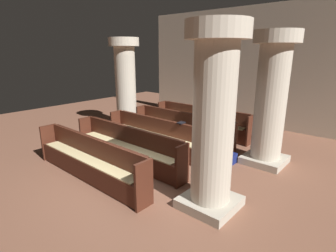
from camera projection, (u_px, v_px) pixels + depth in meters
The scene contains 13 objects.
ground_plane at pixel (143, 174), 6.31m from camera, with size 19.20×19.20×0.00m, color brown.
back_wall at pixel (255, 68), 10.12m from camera, with size 10.00×0.16×4.50m, color beige.
pew_row_0 at pixel (201, 120), 9.33m from camera, with size 3.74×0.46×0.95m.
pew_row_1 at pixel (181, 127), 8.50m from camera, with size 3.74×0.46×0.95m.
pew_row_2 at pixel (157, 135), 7.66m from camera, with size 3.74×0.47×0.95m.
pew_row_3 at pixel (127, 145), 6.83m from camera, with size 3.74×0.46×0.95m.
pew_row_4 at pixel (88, 158), 6.00m from camera, with size 3.74×0.46×0.95m.
pillar_aisle_side at pixel (271, 98), 6.51m from camera, with size 1.10×1.10×3.33m.
pillar_far_side at pixel (125, 82), 9.86m from camera, with size 1.10×1.10×3.33m.
pillar_aisle_rear at pixel (214, 118), 4.54m from camera, with size 1.07×1.07×3.33m.
lectern at pixel (225, 117), 9.88m from camera, with size 0.48×0.45×1.08m.
hymn_book at pixel (181, 123), 7.21m from camera, with size 0.16×0.21×0.03m, color black.
kneeler_box_navy at pixel (228, 158), 6.96m from camera, with size 0.41×0.30×0.27m, color navy.
Camera 1 is at (4.22, -3.96, 2.85)m, focal length 28.06 mm.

